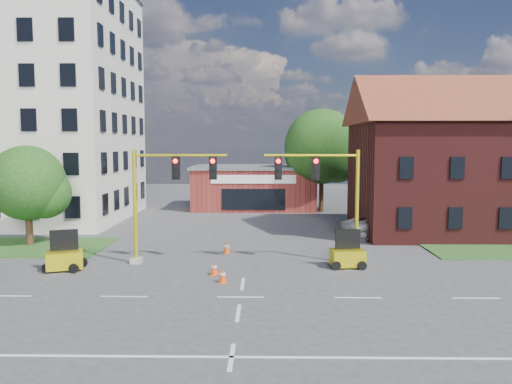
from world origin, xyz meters
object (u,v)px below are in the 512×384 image
trailer_west (65,258)px  pickup_white (383,226)px  signal_mast_west (165,192)px  trailer_east (348,256)px  signal_mast_east (327,192)px

trailer_west → pickup_white: size_ratio=0.37×
signal_mast_west → trailer_east: size_ratio=3.18×
trailer_west → trailer_east: size_ratio=1.06×
pickup_white → signal_mast_east: bearing=133.8°
trailer_west → trailer_east: trailer_west is taller
signal_mast_east → signal_mast_west: bearing=180.0°
signal_mast_west → trailer_east: 10.34m
signal_mast_west → pickup_white: 16.08m
signal_mast_east → trailer_west: (-13.67, -1.56, -3.29)m
signal_mast_west → signal_mast_east: (8.71, 0.00, 0.00)m
signal_mast_west → pickup_white: (13.66, 7.88, -3.13)m
signal_mast_west → trailer_west: signal_mast_west is taller
trailer_west → pickup_white: bearing=7.2°
trailer_east → pickup_white: size_ratio=0.34×
trailer_west → trailer_east: bearing=-16.4°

